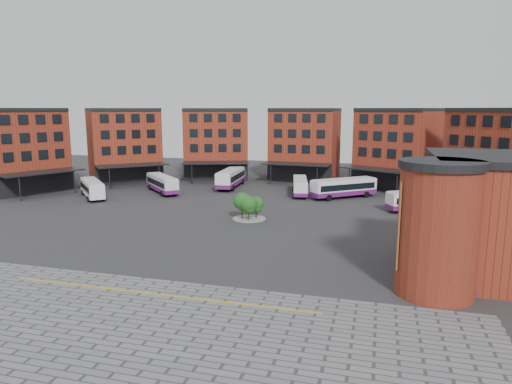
% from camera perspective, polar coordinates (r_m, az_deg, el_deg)
% --- Properties ---
extents(ground, '(160.00, 160.00, 0.00)m').
position_cam_1_polar(ground, '(50.39, -6.89, -6.36)').
color(ground, '#28282B').
rests_on(ground, ground).
extents(paving_zone, '(50.00, 22.00, 0.02)m').
position_cam_1_polar(paving_zone, '(31.47, -19.28, -17.52)').
color(paving_zone, slate).
rests_on(paving_zone, ground).
extents(yellow_line, '(26.00, 0.15, 0.02)m').
position_cam_1_polar(yellow_line, '(37.62, -12.24, -12.39)').
color(yellow_line, gold).
rests_on(yellow_line, paving_zone).
extents(main_building, '(94.14, 42.48, 14.60)m').
position_cam_1_polar(main_building, '(86.35, -0.32, 5.56)').
color(main_building, maroon).
rests_on(main_building, ground).
extents(east_building, '(17.40, 15.40, 10.60)m').
position_cam_1_polar(east_building, '(43.74, 28.52, -2.97)').
color(east_building, maroon).
rests_on(east_building, ground).
extents(tree_island, '(4.40, 4.40, 3.65)m').
position_cam_1_polar(tree_island, '(59.81, -0.95, -1.61)').
color(tree_island, gray).
rests_on(tree_island, ground).
extents(bus_a, '(8.70, 8.97, 2.88)m').
position_cam_1_polar(bus_a, '(79.61, -19.80, 0.54)').
color(bus_a, white).
rests_on(bus_a, ground).
extents(bus_b, '(9.24, 9.34, 3.01)m').
position_cam_1_polar(bus_b, '(81.12, -11.65, 1.05)').
color(bus_b, silver).
rests_on(bus_b, ground).
extents(bus_c, '(3.62, 12.15, 3.38)m').
position_cam_1_polar(bus_c, '(85.02, -3.14, 1.81)').
color(bus_c, white).
rests_on(bus_c, ground).
extents(bus_d, '(4.16, 10.15, 2.79)m').
position_cam_1_polar(bus_d, '(77.99, 5.53, 0.76)').
color(bus_d, white).
rests_on(bus_d, ground).
extents(bus_e, '(10.47, 9.24, 3.21)m').
position_cam_1_polar(bus_e, '(76.04, 10.92, 0.55)').
color(bus_e, white).
rests_on(bus_e, ground).
extents(bus_f, '(10.31, 7.18, 2.95)m').
position_cam_1_polar(bus_f, '(69.29, 20.08, -0.96)').
color(bus_f, white).
rests_on(bus_f, ground).
extents(blue_car, '(4.74, 3.56, 1.50)m').
position_cam_1_polar(blue_car, '(40.08, 22.56, -10.42)').
color(blue_car, '#0C28A4').
rests_on(blue_car, ground).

